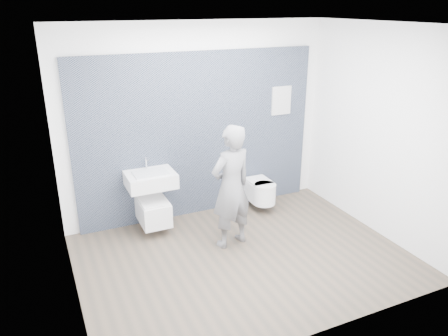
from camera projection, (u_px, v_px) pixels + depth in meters
name	position (u px, v px, depth m)	size (l,w,h in m)	color
ground	(244.00, 257.00, 5.51)	(4.00, 4.00, 0.00)	brown
room_shell	(246.00, 124.00, 4.89)	(4.00, 4.00, 4.00)	white
tile_wall	(201.00, 210.00, 6.76)	(3.60, 0.06, 2.40)	black
washbasin	(151.00, 179.00, 5.93)	(0.66, 0.49, 0.49)	white
toilet_square	(153.00, 210.00, 6.06)	(0.39, 0.56, 0.69)	white
toilet_rounded	(261.00, 191.00, 6.71)	(0.35, 0.59, 0.32)	white
info_placard	(277.00, 196.00, 7.24)	(0.32, 0.03, 0.43)	white
visitor	(231.00, 187.00, 5.54)	(0.60, 0.39, 1.64)	slate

